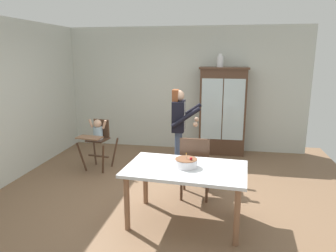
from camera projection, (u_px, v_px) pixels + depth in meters
ground_plane at (161, 198)px, 4.67m from camera, size 6.24×6.24×0.00m
wall_back at (184, 89)px, 6.88m from camera, size 5.32×0.06×2.70m
china_cabinet at (222, 111)px, 6.58m from camera, size 1.01×0.48×1.85m
ceramic_vase at (220, 61)px, 6.36m from camera, size 0.13×0.13×0.27m
high_chair_with_toddler at (98, 135)px, 5.70m from camera, size 0.65×0.74×0.95m
adult_person at (179, 122)px, 5.31m from camera, size 0.51×0.49×1.53m
dining_table at (186, 175)px, 3.86m from camera, size 1.55×1.00×0.74m
birthday_cake at (186, 163)px, 3.84m from camera, size 0.28×0.28×0.19m
dining_chair_far_side at (195, 164)px, 4.51m from camera, size 0.44×0.44×0.96m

